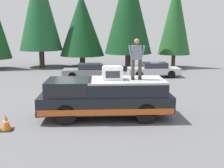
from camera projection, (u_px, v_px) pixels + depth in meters
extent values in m
plane|color=#565659|center=(93.00, 115.00, 11.85)|extent=(90.00, 90.00, 0.00)
cube|color=black|center=(106.00, 101.00, 11.52)|extent=(2.00, 5.50, 0.70)
cube|color=#CC5619|center=(106.00, 106.00, 11.55)|extent=(2.01, 5.39, 0.24)
cube|color=black|center=(69.00, 87.00, 11.31)|extent=(1.84, 1.87, 0.60)
cube|color=black|center=(126.00, 87.00, 11.44)|extent=(1.92, 3.19, 0.52)
cube|color=#A8AAAF|center=(126.00, 80.00, 11.39)|extent=(1.94, 3.19, 0.08)
cube|color=#232326|center=(42.00, 108.00, 11.43)|extent=(1.96, 0.16, 0.20)
cube|color=#B2B5BA|center=(168.00, 106.00, 11.71)|extent=(1.96, 0.16, 0.20)
cylinder|color=black|center=(66.00, 114.00, 10.65)|extent=(0.30, 0.84, 0.84)
cylinder|color=black|center=(70.00, 103.00, 12.32)|extent=(0.30, 0.84, 0.84)
cylinder|color=black|center=(146.00, 113.00, 10.82)|extent=(0.30, 0.84, 0.84)
cylinder|color=black|center=(140.00, 102.00, 12.49)|extent=(0.30, 0.84, 0.84)
cube|color=silver|center=(112.00, 73.00, 11.25)|extent=(0.64, 0.84, 0.52)
cube|color=#2D2D30|center=(113.00, 75.00, 10.94)|extent=(0.01, 0.59, 0.29)
cube|color=#99999E|center=(112.00, 67.00, 11.20)|extent=(0.58, 0.76, 0.04)
cylinder|color=#423D38|center=(140.00, 69.00, 11.28)|extent=(0.15, 0.15, 0.84)
cube|color=black|center=(140.00, 78.00, 11.31)|extent=(0.26, 0.11, 0.08)
cylinder|color=#423D38|center=(133.00, 69.00, 11.26)|extent=(0.15, 0.15, 0.84)
cube|color=black|center=(133.00, 79.00, 11.30)|extent=(0.26, 0.11, 0.08)
cube|color=gray|center=(137.00, 52.00, 11.14)|extent=(0.24, 0.40, 0.58)
sphere|color=#A37A5B|center=(137.00, 41.00, 11.05)|extent=(0.22, 0.22, 0.22)
cylinder|color=gray|center=(143.00, 52.00, 11.12)|extent=(0.09, 0.23, 0.58)
cylinder|color=gray|center=(131.00, 52.00, 11.09)|extent=(0.09, 0.23, 0.58)
cube|color=silver|center=(153.00, 71.00, 21.83)|extent=(1.64, 4.10, 0.50)
cube|color=#282D38|center=(155.00, 65.00, 21.75)|extent=(1.31, 1.89, 0.42)
cylinder|color=black|center=(139.00, 74.00, 21.10)|extent=(0.20, 0.62, 0.62)
cylinder|color=black|center=(137.00, 72.00, 22.51)|extent=(0.20, 0.62, 0.62)
cylinder|color=black|center=(171.00, 74.00, 21.23)|extent=(0.20, 0.62, 0.62)
cylinder|color=black|center=(167.00, 72.00, 22.64)|extent=(0.20, 0.62, 0.62)
cube|color=gray|center=(89.00, 72.00, 21.11)|extent=(1.64, 4.10, 0.50)
cube|color=#282D38|center=(91.00, 66.00, 21.03)|extent=(1.31, 1.89, 0.42)
cylinder|color=black|center=(72.00, 76.00, 20.37)|extent=(0.20, 0.62, 0.62)
cylinder|color=black|center=(74.00, 73.00, 21.78)|extent=(0.20, 0.62, 0.62)
cylinder|color=black|center=(106.00, 76.00, 20.50)|extent=(0.20, 0.62, 0.62)
cylinder|color=black|center=(105.00, 73.00, 21.92)|extent=(0.20, 0.62, 0.62)
cube|color=black|center=(7.00, 130.00, 10.10)|extent=(0.47, 0.47, 0.03)
cone|color=orange|center=(6.00, 122.00, 10.04)|extent=(0.36, 0.36, 0.62)
cylinder|color=white|center=(6.00, 121.00, 10.04)|extent=(0.19, 0.19, 0.06)
cylinder|color=#4C3826|center=(173.00, 61.00, 27.51)|extent=(0.38, 0.38, 1.34)
cone|color=#235B28|center=(175.00, 17.00, 26.67)|extent=(3.20, 3.20, 7.41)
cylinder|color=#4C3826|center=(128.00, 61.00, 26.67)|extent=(0.55, 0.55, 1.49)
cone|color=#14421E|center=(129.00, 8.00, 25.69)|extent=(4.57, 4.57, 8.69)
cylinder|color=#4C3826|center=(82.00, 61.00, 28.18)|extent=(0.55, 0.55, 1.15)
cone|color=#14421E|center=(82.00, 25.00, 27.46)|extent=(4.55, 4.55, 6.29)
cylinder|color=#4C3826|center=(42.00, 59.00, 27.87)|extent=(0.51, 0.51, 1.72)
cone|color=#1E562D|center=(39.00, 6.00, 26.87)|extent=(4.29, 4.29, 8.67)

